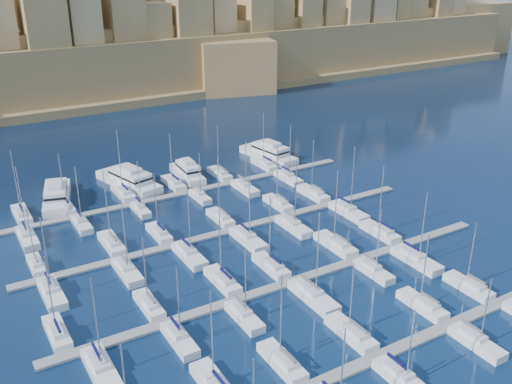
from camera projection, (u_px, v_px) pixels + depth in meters
ground at (258, 252)px, 105.31m from camera, size 600.00×600.00×0.00m
pontoon_near at (384, 354)px, 78.35m from camera, size 84.00×2.00×0.40m
pontoon_mid_near at (294, 281)px, 95.74m from camera, size 84.00×2.00×0.40m
pontoon_mid_far at (232, 230)px, 113.14m from camera, size 84.00×2.00×0.40m
pontoon_far at (186, 193)px, 130.53m from camera, size 84.00×2.00×0.40m
sailboat_2 at (282, 362)px, 76.09m from camera, size 2.67×8.89×14.22m
sailboat_3 at (351, 333)px, 81.82m from camera, size 2.75×9.17×12.36m
sailboat_4 at (423, 305)px, 88.29m from camera, size 2.65×8.83×13.00m
sailboat_5 at (469, 287)px, 93.15m from camera, size 2.61×8.69×12.38m
sailboat_9 at (403, 379)px, 73.01m from camera, size 2.69×8.96×12.02m
sailboat_10 at (476, 342)px, 79.95m from camera, size 2.53×8.43×11.72m
sailboat_12 at (57, 333)px, 81.88m from camera, size 2.57×8.57×13.34m
sailboat_13 at (149, 305)px, 88.30m from camera, size 2.47×8.25×12.60m
sailboat_14 at (223, 281)px, 94.78m from camera, size 2.73×9.10×13.61m
sailboat_15 at (271, 266)px, 99.17m from camera, size 2.67×8.90×13.98m
sailboat_16 at (336, 244)px, 106.43m from camera, size 2.99×9.95×15.57m
sailboat_17 at (380, 232)px, 111.19m from camera, size 2.78×9.27×14.61m
sailboat_18 at (101, 370)px, 74.59m from camera, size 3.01×10.03×15.41m
sailboat_19 at (179, 339)px, 80.56m from camera, size 2.55×8.50×12.91m
sailboat_20 at (244, 316)px, 85.57m from camera, size 2.52×8.39×12.75m
sailboat_21 at (313, 296)px, 90.50m from camera, size 3.10×10.34×15.94m
sailboat_22 at (373, 271)px, 97.72m from camera, size 2.46×8.19×12.80m
sailboat_23 at (416, 260)px, 101.20m from camera, size 3.06×10.20×14.38m
sailboat_24 at (36, 265)px, 99.53m from camera, size 2.26×7.55×11.59m
sailboat_25 at (112, 243)px, 106.76m from camera, size 2.85×9.48×15.56m
sailboat_26 at (159, 233)px, 110.67m from camera, size 2.51×8.36×13.22m
sailboat_27 at (221, 218)px, 117.05m from camera, size 2.54×8.47×14.18m
sailboat_28 at (278, 203)px, 123.75m from camera, size 2.58×8.61×14.16m
sailboat_29 at (313, 194)px, 128.64m from camera, size 2.84×9.47×13.51m
sailboat_30 at (52, 293)px, 91.36m from camera, size 2.96×9.87×14.67m
sailboat_31 at (127, 271)px, 97.53m from camera, size 2.80×9.33×14.76m
sailboat_32 at (189, 255)px, 102.76m from camera, size 2.95×9.82×14.41m
sailboat_33 at (248, 239)px, 108.42m from camera, size 3.00×10.01×14.16m
sailboat_34 at (293, 226)px, 113.55m from camera, size 2.87×9.57×14.85m
sailboat_35 at (348, 211)px, 119.84m from camera, size 3.04×10.13×15.46m
sailboat_36 at (22, 215)px, 118.41m from camera, size 2.83×9.43×14.84m
sailboat_37 at (66, 207)px, 122.15m from camera, size 2.47×8.23×12.92m
sailboat_38 at (124, 193)px, 128.92m from camera, size 2.98×9.92×15.87m
sailboat_39 at (174, 183)px, 134.30m from camera, size 2.75×9.15×13.08m
sailboat_40 at (220, 174)px, 139.96m from camera, size 2.69×8.95×13.09m
sailboat_41 at (264, 164)px, 146.22m from camera, size 2.79×9.29×14.40m
sailboat_42 at (27, 237)px, 108.95m from camera, size 2.93×9.78×15.68m
sailboat_43 at (82, 224)px, 114.45m from camera, size 2.52×8.40×13.47m
sailboat_44 at (141, 210)px, 120.78m from camera, size 2.22×7.39×11.97m
sailboat_45 at (200, 196)px, 127.19m from camera, size 2.30×7.66×11.38m
sailboat_46 at (245, 188)px, 131.83m from camera, size 2.76×9.19×12.43m
sailboat_47 at (288, 178)px, 137.59m from camera, size 2.71×9.02×14.47m
motor_yacht_a at (57, 195)px, 125.34m from camera, size 9.66×18.35×5.25m
motor_yacht_b at (129, 179)px, 133.99m from camera, size 10.58×20.29×5.25m
motor_yacht_c at (188, 172)px, 138.41m from camera, size 4.94×14.15×5.25m
motor_yacht_d at (269, 153)px, 151.48m from camera, size 8.21×18.60×5.25m
fortified_city at (53, 52)px, 222.19m from camera, size 460.00×108.95×59.52m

